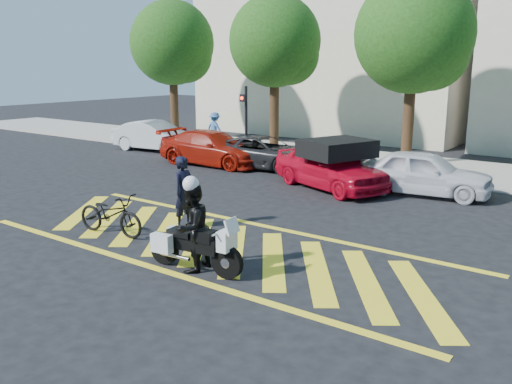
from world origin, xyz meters
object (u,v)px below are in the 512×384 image
Objects in this scene: officer_bike at (184,192)px; parked_mid_left at (264,152)px; bicycle at (111,214)px; police_motorcycle at (193,245)px; red_convertible at (330,166)px; parked_left at (213,148)px; parked_mid_right at (424,173)px; officer_moto at (192,228)px; parked_far_left at (155,136)px.

officer_bike is 0.40× the size of parked_mid_left.
bicycle is 0.88× the size of police_motorcycle.
parked_left is (-6.12, 1.07, -0.06)m from red_convertible.
officer_bike is 0.44× the size of parked_mid_right.
officer_moto is at bearing -149.18° from red_convertible.
bicycle is 7.97m from red_convertible.
parked_mid_right is (3.75, 7.20, -0.21)m from officer_bike.
red_convertible reaches higher than parked_mid_right.
red_convertible reaches higher than parked_left.
officer_bike is 8.97m from parked_left.
officer_bike reaches higher than parked_mid_left.
officer_bike is at bearing 131.12° from police_motorcycle.
parked_mid_left is (-3.06, 7.92, -0.29)m from officer_bike.
bicycle is 3.34m from police_motorcycle.
officer_moto reaches higher than parked_left.
parked_left is (-5.25, 7.28, -0.23)m from officer_bike.
parked_far_left is (-10.81, 2.30, -0.05)m from red_convertible.
red_convertible is 0.97× the size of parked_mid_left.
police_motorcycle is (2.21, -2.11, -0.39)m from officer_bike.
police_motorcycle is at bearing -134.36° from officer_bike.
parked_mid_right is (4.83, 8.72, 0.20)m from bicycle.
officer_bike is 0.43× the size of parked_far_left.
parked_mid_left is 6.85m from parked_mid_right.
parked_left reaches higher than parked_mid_left.
bicycle is 0.47× the size of parked_mid_right.
bicycle is 9.73m from parked_left.
officer_moto is 0.43× the size of parked_mid_right.
red_convertible is 1.07× the size of parked_mid_right.
red_convertible is at bearing -102.74° from parked_left.
police_motorcycle is (3.29, -0.59, 0.02)m from bicycle.
parked_left is 1.05× the size of parked_mid_left.
officer_moto is 11.98m from parked_left.
officer_moto reaches higher than bicycle.
parked_far_left is at bearing 133.65° from police_motorcycle.
officer_bike is 0.38× the size of parked_left.
officer_moto is 16.12m from parked_far_left.
police_motorcycle is 8.43m from red_convertible.
red_convertible reaches higher than parked_far_left.
red_convertible is at bearing -20.65° from bicycle.
officer_moto is 11.32m from parked_mid_left.
parked_mid_right reaches higher than bicycle.
officer_bike reaches higher than parked_left.
police_motorcycle is 11.33m from parked_mid_left.
parked_mid_left is (-5.26, 10.03, -0.27)m from officer_moto.
red_convertible is 0.93× the size of parked_left.
parked_left is at bearing 123.26° from police_motorcycle.
officer_moto reaches higher than parked_mid_right.
bicycle is 0.44× the size of red_convertible.
officer_moto is at bearing -158.08° from parked_mid_left.
officer_moto is at bearing -137.69° from parked_far_left.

